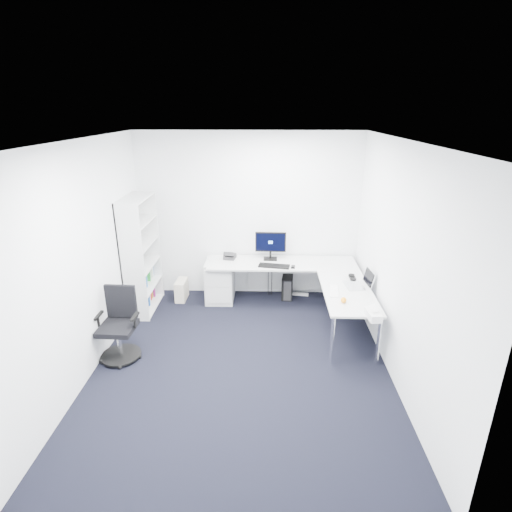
{
  "coord_description": "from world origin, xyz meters",
  "views": [
    {
      "loc": [
        0.3,
        -4.23,
        3.02
      ],
      "look_at": [
        0.15,
        1.05,
        1.05
      ],
      "focal_mm": 28.0,
      "sensor_mm": 36.0,
      "label": 1
    }
  ],
  "objects_px": {
    "monitor": "(271,246)",
    "bookshelf": "(141,255)",
    "laptop": "(354,278)",
    "l_desk": "(282,291)",
    "task_chair": "(117,326)"
  },
  "relations": [
    {
      "from": "task_chair",
      "to": "monitor",
      "type": "bearing_deg",
      "value": 45.49
    },
    {
      "from": "bookshelf",
      "to": "laptop",
      "type": "height_order",
      "value": "bookshelf"
    },
    {
      "from": "l_desk",
      "to": "laptop",
      "type": "xyz_separation_m",
      "value": [
        0.97,
        -0.55,
        0.47
      ]
    },
    {
      "from": "task_chair",
      "to": "monitor",
      "type": "distance_m",
      "value": 2.67
    },
    {
      "from": "task_chair",
      "to": "bookshelf",
      "type": "bearing_deg",
      "value": 95.22
    },
    {
      "from": "bookshelf",
      "to": "monitor",
      "type": "xyz_separation_m",
      "value": [
        1.99,
        0.41,
        0.03
      ]
    },
    {
      "from": "bookshelf",
      "to": "laptop",
      "type": "distance_m",
      "value": 3.2
    },
    {
      "from": "monitor",
      "to": "task_chair",
      "type": "bearing_deg",
      "value": -135.51
    },
    {
      "from": "bookshelf",
      "to": "monitor",
      "type": "relative_size",
      "value": 3.64
    },
    {
      "from": "laptop",
      "to": "l_desk",
      "type": "bearing_deg",
      "value": 144.38
    },
    {
      "from": "monitor",
      "to": "bookshelf",
      "type": "bearing_deg",
      "value": -166.87
    },
    {
      "from": "l_desk",
      "to": "monitor",
      "type": "distance_m",
      "value": 0.77
    },
    {
      "from": "task_chair",
      "to": "laptop",
      "type": "relative_size",
      "value": 2.72
    },
    {
      "from": "task_chair",
      "to": "laptop",
      "type": "distance_m",
      "value": 3.19
    },
    {
      "from": "task_chair",
      "to": "laptop",
      "type": "bearing_deg",
      "value": 16.7
    }
  ]
}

